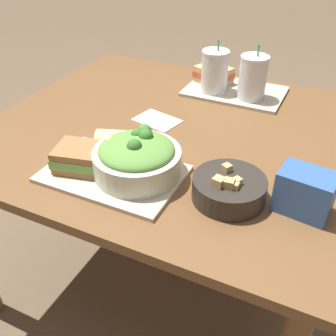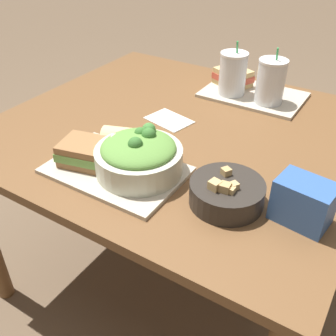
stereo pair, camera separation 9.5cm
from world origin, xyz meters
name	(u,v)px [view 1 (the left image)]	position (x,y,z in m)	size (l,w,h in m)	color
ground_plane	(169,269)	(0.00, 0.00, 0.00)	(12.00, 12.00, 0.00)	brown
dining_table	(170,148)	(0.00, 0.00, 0.61)	(1.18, 1.07, 0.70)	brown
tray_near	(113,174)	(-0.02, -0.32, 0.71)	(0.37, 0.25, 0.01)	#BCB29E
tray_far	(235,91)	(0.11, 0.35, 0.71)	(0.37, 0.25, 0.01)	#BCB29E
salad_bowl	(137,157)	(0.04, -0.29, 0.76)	(0.24, 0.24, 0.12)	beige
soup_bowl	(229,188)	(0.29, -0.28, 0.73)	(0.18, 0.18, 0.08)	#2D2823
sandwich_near	(82,158)	(-0.10, -0.34, 0.75)	(0.17, 0.14, 0.06)	olive
baguette_near	(116,143)	(-0.06, -0.24, 0.75)	(0.13, 0.11, 0.08)	#DBBC84
sandwich_far	(214,75)	(0.01, 0.39, 0.75)	(0.16, 0.15, 0.06)	tan
drink_cup_dark	(215,73)	(0.04, 0.31, 0.79)	(0.10, 0.10, 0.20)	silver
drink_cup_red	(253,79)	(0.18, 0.31, 0.79)	(0.10, 0.10, 0.20)	silver
chip_bag	(305,192)	(0.47, -0.24, 0.76)	(0.14, 0.10, 0.11)	#335BA3
napkin_folded	(157,120)	(-0.06, 0.02, 0.70)	(0.17, 0.13, 0.00)	silver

